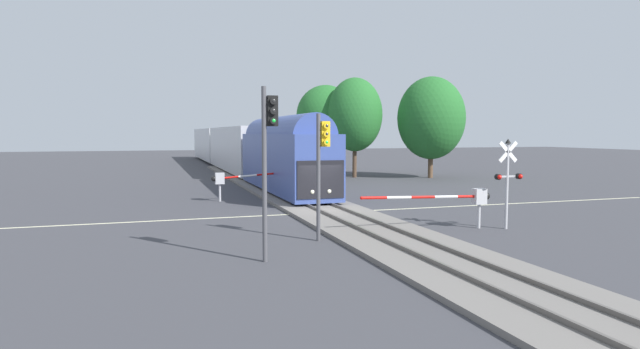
# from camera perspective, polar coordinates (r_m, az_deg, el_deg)

# --- Properties ---
(ground_plane) EXTENTS (220.00, 220.00, 0.00)m
(ground_plane) POSITION_cam_1_polar(r_m,az_deg,el_deg) (28.77, 0.87, -4.10)
(ground_plane) COLOR #3D3D42
(road_centre_stripe) EXTENTS (44.00, 0.20, 0.01)m
(road_centre_stripe) POSITION_cam_1_polar(r_m,az_deg,el_deg) (28.77, 0.87, -4.10)
(road_centre_stripe) COLOR beige
(road_centre_stripe) RESTS_ON ground
(railway_track) EXTENTS (4.40, 80.00, 0.32)m
(railway_track) POSITION_cam_1_polar(r_m,az_deg,el_deg) (28.75, 0.87, -3.92)
(railway_track) COLOR slate
(railway_track) RESTS_ON ground
(commuter_train) EXTENTS (3.04, 66.33, 5.16)m
(commuter_train) POSITION_cam_1_polar(r_m,az_deg,el_deg) (60.11, -9.17, 2.92)
(commuter_train) COLOR #384C93
(commuter_train) RESTS_ON railway_track
(crossing_gate_near) EXTENTS (6.31, 0.40, 1.80)m
(crossing_gate_near) POSITION_cam_1_polar(r_m,az_deg,el_deg) (24.52, 15.26, -2.44)
(crossing_gate_near) COLOR #B7B7BC
(crossing_gate_near) RESTS_ON ground
(crossing_signal_mast) EXTENTS (1.36, 0.44, 4.04)m
(crossing_signal_mast) POSITION_cam_1_polar(r_m,az_deg,el_deg) (25.02, 19.48, 0.04)
(crossing_signal_mast) COLOR #B2B2B7
(crossing_signal_mast) RESTS_ON ground
(crossing_gate_far) EXTENTS (6.47, 0.40, 1.91)m
(crossing_gate_far) POSITION_cam_1_polar(r_m,az_deg,el_deg) (33.99, -9.38, -0.39)
(crossing_gate_far) COLOR #B7B7BC
(crossing_gate_far) RESTS_ON ground
(traffic_signal_near_left) EXTENTS (0.53, 0.38, 5.81)m
(traffic_signal_near_left) POSITION_cam_1_polar(r_m,az_deg,el_deg) (17.56, -5.57, 3.13)
(traffic_signal_near_left) COLOR #4C4C51
(traffic_signal_near_left) RESTS_ON ground
(traffic_signal_median) EXTENTS (0.53, 0.38, 5.05)m
(traffic_signal_median) POSITION_cam_1_polar(r_m,az_deg,el_deg) (20.95, 0.21, 2.01)
(traffic_signal_median) COLOR #4C4C51
(traffic_signal_median) RESTS_ON ground
(maple_right_background) EXTENTS (6.41, 6.41, 9.63)m
(maple_right_background) POSITION_cam_1_polar(r_m,az_deg,el_deg) (51.92, 11.84, 5.94)
(maple_right_background) COLOR brown
(maple_right_background) RESTS_ON ground
(oak_far_right) EXTENTS (5.30, 5.30, 9.59)m
(oak_far_right) POSITION_cam_1_polar(r_m,az_deg,el_deg) (51.46, 3.75, 6.42)
(oak_far_right) COLOR #4C3828
(oak_far_right) RESTS_ON ground
(elm_centre_background) EXTENTS (5.87, 5.87, 9.09)m
(elm_centre_background) POSITION_cam_1_polar(r_m,az_deg,el_deg) (53.69, 0.61, 6.31)
(elm_centre_background) COLOR brown
(elm_centre_background) RESTS_ON ground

